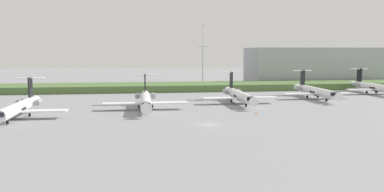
{
  "coord_description": "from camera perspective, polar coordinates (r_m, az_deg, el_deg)",
  "views": [
    {
      "loc": [
        -14.25,
        -79.92,
        15.88
      ],
      "look_at": [
        0.0,
        27.73,
        3.0
      ],
      "focal_mm": 35.68,
      "sensor_mm": 36.0,
      "label": 1
    }
  ],
  "objects": [
    {
      "name": "regional_jet_sixth",
      "position": [
        156.81,
        25.65,
        1.22
      ],
      "size": [
        22.81,
        31.0,
        9.0
      ],
      "color": "white",
      "rests_on": "ground"
    },
    {
      "name": "ground_plane",
      "position": [
        111.97,
        -0.15,
        -1.39
      ],
      "size": [
        500.0,
        500.0,
        0.0
      ],
      "primitive_type": "plane",
      "color": "gray"
    },
    {
      "name": "regional_jet_fifth",
      "position": [
        134.03,
        17.94,
        0.72
      ],
      "size": [
        22.81,
        31.0,
        9.0
      ],
      "color": "white",
      "rests_on": "ground"
    },
    {
      "name": "antenna_mast",
      "position": [
        170.13,
        1.64,
        5.21
      ],
      "size": [
        4.4,
        0.5,
        27.31
      ],
      "color": "#B2B2B7",
      "rests_on": "ground"
    },
    {
      "name": "distant_hangar",
      "position": [
        197.31,
        18.04,
        4.35
      ],
      "size": [
        66.37,
        25.41,
        17.38
      ],
      "primitive_type": "cube",
      "color": "#9EA3AD",
      "rests_on": "ground"
    },
    {
      "name": "grass_berm",
      "position": [
        155.38,
        -2.25,
        1.38
      ],
      "size": [
        320.0,
        20.0,
        2.65
      ],
      "primitive_type": "cube",
      "color": "#4C6B38",
      "rests_on": "ground"
    },
    {
      "name": "regional_jet_second",
      "position": [
        99.26,
        -24.49,
        -1.57
      ],
      "size": [
        22.81,
        31.0,
        9.0
      ],
      "color": "white",
      "rests_on": "ground"
    },
    {
      "name": "safety_cone_front_marker",
      "position": [
        98.26,
        9.59,
        -2.47
      ],
      "size": [
        0.44,
        0.44,
        0.55
      ],
      "primitive_type": "cone",
      "color": "orange",
      "rests_on": "ground"
    },
    {
      "name": "regional_jet_third",
      "position": [
        105.26,
        -6.96,
        -0.57
      ],
      "size": [
        22.81,
        31.0,
        9.0
      ],
      "color": "white",
      "rests_on": "ground"
    },
    {
      "name": "regional_jet_fourth",
      "position": [
        116.99,
        7.03,
        0.16
      ],
      "size": [
        22.81,
        31.0,
        9.0
      ],
      "color": "white",
      "rests_on": "ground"
    }
  ]
}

